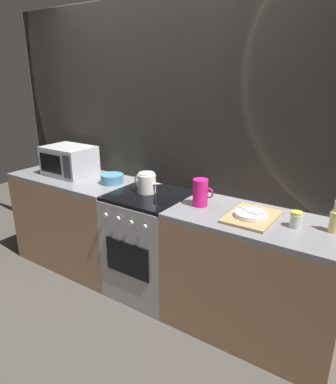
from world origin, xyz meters
name	(u,v)px	position (x,y,z in m)	size (l,w,h in m)	color
ground_plane	(151,289)	(0.00, 0.00, 0.00)	(8.00, 8.00, 0.00)	#47423D
back_wall	(172,150)	(0.00, 0.32, 1.20)	(3.60, 0.05, 2.40)	#A39989
counter_left	(77,220)	(-0.90, 0.00, 0.45)	(1.20, 0.60, 0.90)	#997251
stove_unit	(150,244)	(0.00, 0.00, 0.45)	(0.60, 0.63, 0.90)	#9E9EA3
counter_right	(252,277)	(0.90, 0.00, 0.45)	(1.20, 0.60, 0.90)	#997251
microwave	(69,161)	(-0.96, 0.02, 1.04)	(0.46, 0.35, 0.27)	#B2B2B7
kettle	(147,183)	(-0.04, 0.02, 0.98)	(0.28, 0.15, 0.17)	white
mixing_bowl	(112,179)	(-0.44, 0.04, 0.94)	(0.20, 0.20, 0.08)	teal
pitcher	(200,193)	(0.46, 0.00, 1.00)	(0.16, 0.11, 0.20)	#E5197A
dish_pile	(251,216)	(0.86, -0.02, 0.92)	(0.30, 0.40, 0.06)	tan
spice_jar	(296,220)	(1.14, 0.01, 0.95)	(0.08, 0.08, 0.10)	silver
spray_bottle	(335,220)	(1.35, 0.07, 0.98)	(0.08, 0.06, 0.20)	#E5CC72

